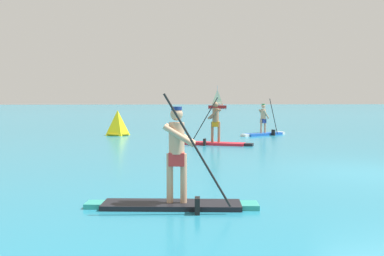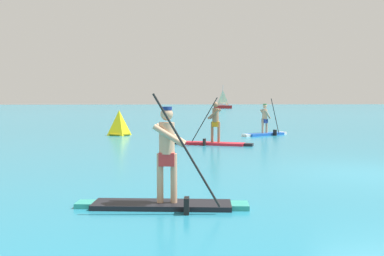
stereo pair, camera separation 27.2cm
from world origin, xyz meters
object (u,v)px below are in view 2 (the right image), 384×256
(race_marker_buoy, at_px, (119,124))
(sailboat_right_horizon, at_px, (223,105))
(paddleboarder_far_right, at_px, (265,129))
(paddleboarder_near_left, at_px, (165,182))
(paddleboarder_mid_center, at_px, (212,136))

(race_marker_buoy, distance_m, sailboat_right_horizon, 81.59)
(paddleboarder_far_right, xyz_separation_m, sailboat_right_horizon, (15.52, 79.47, 0.45))
(paddleboarder_near_left, bearing_deg, sailboat_right_horizon, 87.55)
(paddleboarder_mid_center, bearing_deg, paddleboarder_far_right, -104.35)
(paddleboarder_near_left, bearing_deg, paddleboarder_far_right, 76.39)
(paddleboarder_near_left, relative_size, paddleboarder_far_right, 1.04)
(paddleboarder_near_left, bearing_deg, paddleboarder_mid_center, 85.27)
(race_marker_buoy, bearing_deg, paddleboarder_far_right, -9.08)
(paddleboarder_mid_center, height_order, sailboat_right_horizon, sailboat_right_horizon)
(paddleboarder_near_left, xyz_separation_m, race_marker_buoy, (-1.12, 15.37, 0.15))
(paddleboarder_mid_center, height_order, paddleboarder_far_right, paddleboarder_mid_center)
(paddleboarder_near_left, xyz_separation_m, paddleboarder_mid_center, (2.74, 9.90, -0.08))
(paddleboarder_mid_center, bearing_deg, race_marker_buoy, -28.49)
(paddleboarder_mid_center, bearing_deg, sailboat_right_horizon, -76.57)
(paddleboarder_near_left, height_order, sailboat_right_horizon, sailboat_right_horizon)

